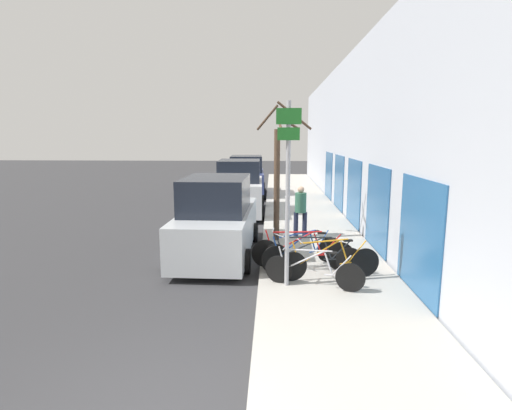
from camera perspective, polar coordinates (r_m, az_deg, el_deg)
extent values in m
plane|color=#333335|center=(15.61, -2.46, -2.50)|extent=(80.00, 80.00, 0.00)
cube|color=#ADA89E|center=(18.34, 6.39, -0.47)|extent=(3.20, 32.00, 0.15)
cube|color=#B2B7C1|center=(18.26, 12.14, 9.35)|extent=(0.20, 32.00, 6.50)
cube|color=#26598C|center=(8.65, 22.23, -4.26)|extent=(0.03, 2.28, 2.35)
cube|color=#26598C|center=(11.69, 16.88, -0.44)|extent=(0.03, 2.28, 2.35)
cube|color=#26598C|center=(14.82, 13.76, 1.78)|extent=(0.03, 2.28, 2.35)
cube|color=#26598C|center=(18.00, 11.74, 3.22)|extent=(0.03, 2.28, 2.35)
cube|color=#26598C|center=(21.20, 10.32, 4.23)|extent=(0.03, 2.28, 2.35)
cylinder|color=#939399|center=(8.31, 4.54, 1.25)|extent=(0.09, 0.09, 3.87)
cube|color=#19591E|center=(8.17, 4.72, 12.53)|extent=(0.51, 0.02, 0.32)
cube|color=#19591E|center=(8.17, 4.68, 10.10)|extent=(0.45, 0.02, 0.25)
cylinder|color=black|center=(8.82, 3.27, -9.17)|extent=(0.59, 0.22, 0.61)
cylinder|color=black|center=(8.53, 13.32, -10.07)|extent=(0.59, 0.22, 0.61)
cylinder|color=#B7B7BC|center=(8.59, 7.00, -7.76)|extent=(0.83, 0.29, 0.50)
cylinder|color=#B7B7BC|center=(8.51, 7.53, -6.43)|extent=(0.96, 0.34, 0.08)
cylinder|color=#B7B7BC|center=(8.51, 10.29, -8.18)|extent=(0.19, 0.09, 0.44)
cylinder|color=#B7B7BC|center=(8.56, 11.52, -9.79)|extent=(0.52, 0.19, 0.07)
cylinder|color=#B7B7BC|center=(8.48, 12.09, -8.47)|extent=(0.39, 0.15, 0.49)
cylinder|color=#B7B7BC|center=(8.71, 3.78, -7.60)|extent=(0.19, 0.09, 0.53)
cube|color=black|center=(8.43, 10.86, -6.71)|extent=(0.21, 0.14, 0.04)
cylinder|color=#99999E|center=(8.62, 4.29, -6.01)|extent=(0.16, 0.43, 0.02)
cylinder|color=black|center=(8.94, 5.19, -8.73)|extent=(0.66, 0.17, 0.67)
cylinder|color=black|center=(9.49, 15.30, -7.94)|extent=(0.66, 0.17, 0.67)
cylinder|color=orange|center=(9.02, 9.18, -6.60)|extent=(0.94, 0.23, 0.55)
cylinder|color=orange|center=(8.99, 9.74, -5.13)|extent=(1.09, 0.26, 0.09)
cylinder|color=orange|center=(9.21, 12.46, -6.52)|extent=(0.21, 0.08, 0.48)
cylinder|color=orange|center=(9.37, 13.63, -7.94)|extent=(0.59, 0.15, 0.08)
cylinder|color=orange|center=(9.33, 14.17, -6.54)|extent=(0.44, 0.12, 0.53)
cylinder|color=orange|center=(8.87, 5.76, -6.96)|extent=(0.20, 0.07, 0.58)
cube|color=black|center=(9.18, 13.02, -4.96)|extent=(0.21, 0.12, 0.04)
cylinder|color=#99999E|center=(8.82, 6.32, -5.17)|extent=(0.11, 0.44, 0.02)
cylinder|color=black|center=(9.65, 2.89, -7.39)|extent=(0.63, 0.13, 0.64)
cylinder|color=black|center=(9.58, 13.27, -7.78)|extent=(0.63, 0.13, 0.64)
cylinder|color=black|center=(9.50, 6.79, -5.88)|extent=(0.96, 0.18, 0.52)
cylinder|color=black|center=(9.44, 7.34, -4.60)|extent=(1.12, 0.20, 0.08)
cylinder|color=black|center=(9.49, 10.19, -6.14)|extent=(0.21, 0.07, 0.46)
cylinder|color=black|center=(9.56, 11.45, -7.60)|extent=(0.60, 0.12, 0.08)
cylinder|color=black|center=(9.50, 12.02, -6.33)|extent=(0.45, 0.10, 0.51)
cylinder|color=black|center=(9.56, 3.41, -5.87)|extent=(0.21, 0.06, 0.55)
cube|color=black|center=(9.43, 10.76, -4.74)|extent=(0.21, 0.11, 0.04)
cylinder|color=#99999E|center=(9.48, 3.95, -4.32)|extent=(0.09, 0.44, 0.02)
cylinder|color=black|center=(9.80, 1.39, -6.94)|extent=(0.69, 0.09, 0.69)
cylinder|color=black|center=(9.79, 11.92, -7.17)|extent=(0.69, 0.09, 0.69)
cylinder|color=red|center=(9.67, 5.36, -5.24)|extent=(1.00, 0.12, 0.57)
cylinder|color=red|center=(9.61, 5.92, -3.86)|extent=(1.16, 0.14, 0.09)
cylinder|color=red|center=(9.68, 8.81, -5.46)|extent=(0.21, 0.05, 0.50)
cylinder|color=red|center=(9.76, 10.09, -7.01)|extent=(0.63, 0.08, 0.08)
cylinder|color=red|center=(9.70, 10.66, -5.64)|extent=(0.47, 0.07, 0.55)
cylinder|color=red|center=(9.71, 1.93, -5.30)|extent=(0.21, 0.05, 0.60)
cube|color=black|center=(9.62, 9.38, -3.96)|extent=(0.21, 0.10, 0.04)
cylinder|color=#99999E|center=(9.63, 2.46, -3.62)|extent=(0.06, 0.44, 0.02)
cylinder|color=black|center=(9.46, 2.49, -7.72)|extent=(0.56, 0.37, 0.64)
cylinder|color=black|center=(10.40, 10.19, -6.25)|extent=(0.56, 0.37, 0.64)
cylinder|color=#1E4799|center=(9.71, 5.58, -5.47)|extent=(0.80, 0.52, 0.53)
cylinder|color=#1E4799|center=(9.70, 6.00, -4.12)|extent=(0.92, 0.60, 0.08)
cylinder|color=#1E4799|center=(10.03, 8.07, -5.17)|extent=(0.19, 0.14, 0.46)
cylinder|color=#1E4799|center=(10.22, 8.95, -6.36)|extent=(0.50, 0.33, 0.08)
cylinder|color=#1E4799|center=(10.21, 9.35, -5.08)|extent=(0.38, 0.25, 0.52)
cylinder|color=#1E4799|center=(9.43, 2.92, -6.06)|extent=(0.18, 0.13, 0.56)
cube|color=black|center=(10.02, 8.48, -3.75)|extent=(0.21, 0.17, 0.04)
cylinder|color=#99999E|center=(9.40, 3.36, -4.38)|extent=(0.26, 0.38, 0.02)
cube|color=#B2B7BC|center=(11.27, -5.48, -3.53)|extent=(1.96, 4.81, 1.12)
cube|color=black|center=(10.89, -5.72, 1.53)|extent=(1.72, 2.52, 0.94)
cylinder|color=black|center=(12.95, -8.44, -3.78)|extent=(0.23, 0.62, 0.61)
cylinder|color=black|center=(12.69, -0.26, -3.95)|extent=(0.23, 0.62, 0.61)
cylinder|color=black|center=(10.18, -11.94, -7.64)|extent=(0.23, 0.62, 0.61)
cylinder|color=black|center=(9.86, -1.47, -8.01)|extent=(0.23, 0.62, 0.61)
cube|color=silver|center=(17.13, -2.32, 1.37)|extent=(2.00, 4.35, 1.28)
cube|color=black|center=(16.83, -2.37, 4.94)|extent=(1.75, 2.28, 0.89)
cylinder|color=black|center=(18.59, -4.99, 0.46)|extent=(0.24, 0.65, 0.64)
cylinder|color=black|center=(18.49, 0.82, 0.45)|extent=(0.24, 0.65, 0.64)
cylinder|color=black|center=(15.98, -5.93, -1.09)|extent=(0.24, 0.65, 0.64)
cylinder|color=black|center=(15.87, 0.84, -1.11)|extent=(0.24, 0.65, 0.64)
cube|color=navy|center=(22.51, -1.35, 3.29)|extent=(2.06, 4.52, 1.22)
cube|color=black|center=(22.24, -1.37, 5.92)|extent=(1.79, 2.38, 0.87)
cylinder|color=black|center=(23.98, -3.52, 2.53)|extent=(0.24, 0.61, 0.60)
cylinder|color=black|center=(23.94, 0.99, 2.53)|extent=(0.24, 0.61, 0.60)
cylinder|color=black|center=(21.25, -3.98, 1.59)|extent=(0.24, 0.61, 0.60)
cylinder|color=black|center=(21.20, 1.11, 1.59)|extent=(0.24, 0.61, 0.60)
cylinder|color=#1E2338|center=(12.85, 5.72, -2.74)|extent=(0.15, 0.15, 0.78)
cylinder|color=#1E2338|center=(12.86, 6.96, -2.75)|extent=(0.15, 0.15, 0.78)
cylinder|color=#33664C|center=(12.72, 6.40, 0.35)|extent=(0.36, 0.36, 0.62)
sphere|color=tan|center=(12.66, 6.43, 2.21)|extent=(0.21, 0.21, 0.21)
cylinder|color=#4C3828|center=(12.16, 2.98, 2.79)|extent=(0.18, 0.18, 3.38)
cylinder|color=#4C3828|center=(11.72, 3.34, 11.70)|extent=(0.18, 0.76, 0.43)
cylinder|color=#4C3828|center=(12.31, 4.68, 11.64)|extent=(0.75, 0.53, 0.45)
cylinder|color=#4C3828|center=(12.38, 1.61, 12.34)|extent=(0.69, 0.69, 0.74)
cylinder|color=#4C3828|center=(12.14, 5.51, 12.60)|extent=(1.06, 0.16, 0.85)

